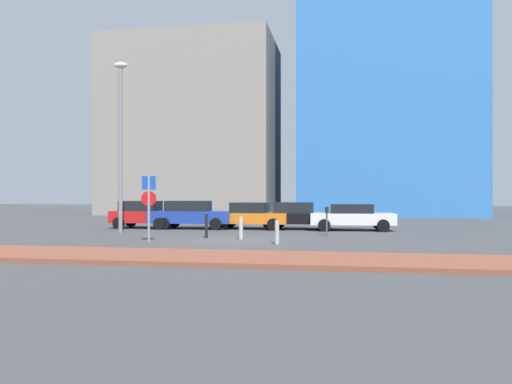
{
  "coord_description": "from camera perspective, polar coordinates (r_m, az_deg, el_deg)",
  "views": [
    {
      "loc": [
        4.63,
        -20.77,
        2.0
      ],
      "look_at": [
        0.75,
        1.62,
        2.03
      ],
      "focal_mm": 35.47,
      "sensor_mm": 36.0,
      "label": 1
    }
  ],
  "objects": [
    {
      "name": "traffic_bollard_far",
      "position": [
        19.68,
        2.38,
        -4.55
      ],
      "size": [
        0.17,
        0.17,
        0.93
      ],
      "primitive_type": "cylinder",
      "color": "#B7B7BC",
      "rests_on": "ground"
    },
    {
      "name": "parked_car_orange",
      "position": [
        27.89,
        -0.59,
        -2.65
      ],
      "size": [
        4.29,
        2.25,
        1.46
      ],
      "color": "orange",
      "rests_on": "ground"
    },
    {
      "name": "parked_car_black",
      "position": [
        27.76,
        4.56,
        -2.63
      ],
      "size": [
        4.31,
        2.12,
        1.48
      ],
      "color": "black",
      "rests_on": "ground"
    },
    {
      "name": "building_colorful_midrise",
      "position": [
        51.27,
        14.12,
        12.01
      ],
      "size": [
        15.22,
        17.0,
        25.49
      ],
      "primitive_type": "cube",
      "color": "#3372BF",
      "rests_on": "ground"
    },
    {
      "name": "parked_car_white",
      "position": [
        27.22,
        10.77,
        -2.74
      ],
      "size": [
        4.49,
        2.14,
        1.4
      ],
      "color": "white",
      "rests_on": "ground"
    },
    {
      "name": "ground_plane",
      "position": [
        21.38,
        -2.75,
        -5.45
      ],
      "size": [
        120.0,
        120.0,
        0.0
      ],
      "primitive_type": "plane",
      "color": "#424244"
    },
    {
      "name": "parking_meter",
      "position": [
        23.55,
        7.98,
        -2.81
      ],
      "size": [
        0.18,
        0.14,
        1.35
      ],
      "color": "#4C4C51",
      "rests_on": "ground"
    },
    {
      "name": "parking_sign_post",
      "position": [
        20.91,
        -12.0,
        -0.91
      ],
      "size": [
        0.59,
        0.18,
        2.7
      ],
      "color": "gray",
      "rests_on": "ground"
    },
    {
      "name": "building_under_construction",
      "position": [
        49.2,
        -7.05,
        7.13
      ],
      "size": [
        15.62,
        10.14,
        16.35
      ],
      "primitive_type": "cube",
      "color": "gray",
      "rests_on": "ground"
    },
    {
      "name": "traffic_bollard_mid",
      "position": [
        22.52,
        -5.61,
        -3.8
      ],
      "size": [
        0.14,
        0.14,
        1.07
      ],
      "primitive_type": "cylinder",
      "color": "black",
      "rests_on": "ground"
    },
    {
      "name": "parked_car_blue",
      "position": [
        28.34,
        -7.41,
        -2.49
      ],
      "size": [
        4.64,
        2.2,
        1.55
      ],
      "color": "#1E389E",
      "rests_on": "ground"
    },
    {
      "name": "sidewalk_brick",
      "position": [
        15.38,
        -7.85,
        -7.28
      ],
      "size": [
        40.0,
        3.13,
        0.14
      ],
      "primitive_type": "cube",
      "color": "brown",
      "rests_on": "ground"
    },
    {
      "name": "parked_car_red",
      "position": [
        29.18,
        -12.38,
        -2.44
      ],
      "size": [
        3.91,
        1.89,
        1.53
      ],
      "color": "red",
      "rests_on": "ground"
    },
    {
      "name": "traffic_bollard_near",
      "position": [
        21.67,
        -1.71,
        -4.09
      ],
      "size": [
        0.17,
        0.17,
        0.97
      ],
      "primitive_type": "cylinder",
      "color": "#B7B7BC",
      "rests_on": "ground"
    },
    {
      "name": "street_lamp",
      "position": [
        26.24,
        -15.03,
        6.29
      ],
      "size": [
        0.7,
        0.36,
        8.52
      ],
      "color": "gray",
      "rests_on": "ground"
    }
  ]
}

